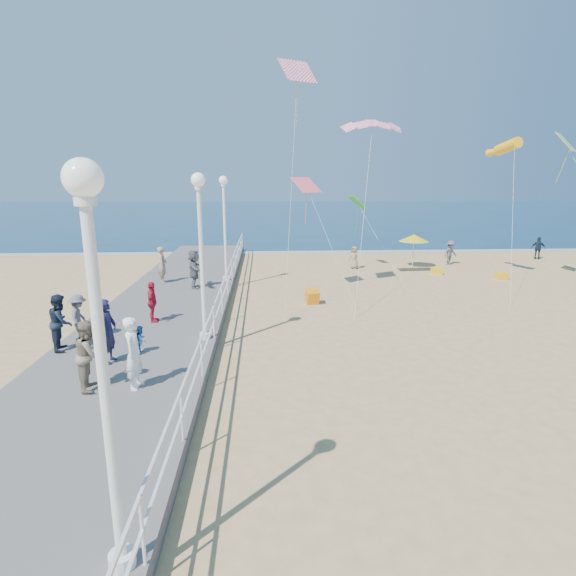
{
  "coord_description": "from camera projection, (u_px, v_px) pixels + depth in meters",
  "views": [
    {
      "loc": [
        -3.39,
        -14.15,
        5.47
      ],
      "look_at": [
        -2.5,
        2.0,
        1.6
      ],
      "focal_mm": 28.0,
      "sensor_mm": 36.0,
      "label": 1
    }
  ],
  "objects": [
    {
      "name": "spectator_6",
      "position": [
        162.0,
        265.0,
        22.8
      ],
      "size": [
        0.49,
        0.7,
        1.84
      ],
      "primitive_type": "imported",
      "rotation": [
        0.0,
        0.0,
        1.65
      ],
      "color": "gray",
      "rests_on": "boardwalk"
    },
    {
      "name": "kite_diamond_green",
      "position": [
        357.0,
        203.0,
        27.79
      ],
      "size": [
        1.19,
        1.42,
        0.82
      ],
      "primitive_type": "cube",
      "rotation": [
        0.68,
        0.0,
        1.72
      ],
      "color": "green"
    },
    {
      "name": "spectator_0",
      "position": [
        108.0,
        331.0,
        12.68
      ],
      "size": [
        0.47,
        0.7,
        1.87
      ],
      "primitive_type": "imported",
      "rotation": [
        0.0,
        0.0,
        1.54
      ],
      "color": "#1A1A3A",
      "rests_on": "boardwalk"
    },
    {
      "name": "lamp_post_far",
      "position": [
        224.0,
        217.0,
        22.79
      ],
      "size": [
        0.44,
        0.44,
        5.32
      ],
      "color": "white",
      "rests_on": "boardwalk"
    },
    {
      "name": "boardwalk",
      "position": [
        140.0,
        345.0,
        14.74
      ],
      "size": [
        5.0,
        44.0,
        0.4
      ],
      "primitive_type": "cube",
      "color": "slate",
      "rests_on": "ground"
    },
    {
      "name": "lamp_post_mid",
      "position": [
        201.0,
        240.0,
        14.05
      ],
      "size": [
        0.44,
        0.44,
        5.32
      ],
      "color": "white",
      "rests_on": "boardwalk"
    },
    {
      "name": "ocean",
      "position": [
        282.0,
        213.0,
        78.31
      ],
      "size": [
        160.0,
        90.0,
        0.05
      ],
      "primitive_type": "cube",
      "color": "#0C2C4A",
      "rests_on": "ground"
    },
    {
      "name": "beach_walker_b",
      "position": [
        538.0,
        248.0,
        31.95
      ],
      "size": [
        0.99,
        0.83,
        1.59
      ],
      "primitive_type": "imported",
      "rotation": [
        0.0,
        0.0,
        2.57
      ],
      "color": "#172334",
      "rests_on": "ground"
    },
    {
      "name": "spectator_5",
      "position": [
        194.0,
        269.0,
        21.62
      ],
      "size": [
        0.85,
        1.79,
        1.86
      ],
      "primitive_type": "imported",
      "rotation": [
        0.0,
        0.0,
        1.75
      ],
      "color": "slate",
      "rests_on": "boardwalk"
    },
    {
      "name": "woman_holding_toddler",
      "position": [
        134.0,
        353.0,
        11.09
      ],
      "size": [
        0.53,
        0.73,
        1.85
      ],
      "primitive_type": "imported",
      "rotation": [
        0.0,
        0.0,
        1.44
      ],
      "color": "white",
      "rests_on": "boardwalk"
    },
    {
      "name": "beach_chair_left",
      "position": [
        502.0,
        276.0,
        25.51
      ],
      "size": [
        0.55,
        0.55,
        0.4
      ],
      "primitive_type": "cube",
      "color": "gold",
      "rests_on": "ground"
    },
    {
      "name": "kite_parafoil",
      "position": [
        372.0,
        123.0,
        21.64
      ],
      "size": [
        2.95,
        0.94,
        0.65
      ],
      "primitive_type": null,
      "rotation": [
        0.44,
        0.0,
        0.0
      ],
      "color": "#EC1B5C"
    },
    {
      "name": "railing",
      "position": [
        213.0,
        314.0,
        14.63
      ],
      "size": [
        0.05,
        42.0,
        0.55
      ],
      "color": "white",
      "rests_on": "boardwalk"
    },
    {
      "name": "surf_line",
      "position": [
        307.0,
        252.0,
        35.09
      ],
      "size": [
        160.0,
        1.2,
        0.04
      ],
      "primitive_type": "cube",
      "color": "silver",
      "rests_on": "ground"
    },
    {
      "name": "beach_umbrella",
      "position": [
        414.0,
        238.0,
        28.65
      ],
      "size": [
        1.9,
        1.9,
        2.14
      ],
      "color": "white",
      "rests_on": "ground"
    },
    {
      "name": "kite_diamond_multi",
      "position": [
        566.0,
        142.0,
        22.61
      ],
      "size": [
        1.55,
        1.57,
        0.98
      ],
      "primitive_type": "cube",
      "rotation": [
        0.83,
        0.0,
        0.8
      ],
      "color": "#1AA7E3"
    },
    {
      "name": "spectator_7",
      "position": [
        61.0,
        322.0,
        13.68
      ],
      "size": [
        0.84,
        0.98,
        1.75
      ],
      "primitive_type": "imported",
      "rotation": [
        0.0,
        0.0,
        1.81
      ],
      "color": "#172133",
      "rests_on": "boardwalk"
    },
    {
      "name": "box_kite",
      "position": [
        312.0,
        298.0,
        20.38
      ],
      "size": [
        0.66,
        0.79,
        0.74
      ],
      "primitive_type": "cube",
      "rotation": [
        0.31,
        0.0,
        0.16
      ],
      "color": "#E2520D",
      "rests_on": "ground"
    },
    {
      "name": "spectator_3",
      "position": [
        152.0,
        302.0,
        16.4
      ],
      "size": [
        0.42,
        0.9,
        1.5
      ],
      "primitive_type": "imported",
      "rotation": [
        0.0,
        0.0,
        1.63
      ],
      "color": "#BC1733",
      "rests_on": "boardwalk"
    },
    {
      "name": "kite_windsock",
      "position": [
        508.0,
        147.0,
        23.21
      ],
      "size": [
        1.0,
        2.64,
        1.07
      ],
      "primitive_type": "cylinder",
      "rotation": [
        1.36,
        0.0,
        0.17
      ],
      "color": "yellow"
    },
    {
      "name": "kite_diamond_pink",
      "position": [
        306.0,
        185.0,
        21.25
      ],
      "size": [
        1.54,
        1.49,
        0.72
      ],
      "primitive_type": "cube",
      "rotation": [
        0.63,
        0.0,
        0.63
      ],
      "color": "#FD5D67"
    },
    {
      "name": "kite_diamond_redwhite",
      "position": [
        298.0,
        71.0,
        18.54
      ],
      "size": [
        1.67,
        1.47,
        1.02
      ],
      "primitive_type": "cube",
      "rotation": [
        0.82,
        0.0,
        0.44
      ],
      "color": "#DD1A45"
    },
    {
      "name": "toddler_held",
      "position": [
        141.0,
        340.0,
        11.18
      ],
      "size": [
        0.32,
        0.38,
        0.72
      ],
      "primitive_type": "imported",
      "rotation": [
        0.0,
        0.0,
        1.44
      ],
      "color": "#3162BA",
      "rests_on": "boardwalk"
    },
    {
      "name": "beach_walker_c",
      "position": [
        354.0,
        258.0,
        28.49
      ],
      "size": [
        0.81,
        0.83,
        1.44
      ],
      "primitive_type": "imported",
      "rotation": [
        0.0,
        0.0,
        -0.85
      ],
      "color": "gray",
      "rests_on": "ground"
    },
    {
      "name": "ground",
      "position": [
        365.0,
        347.0,
        15.19
      ],
      "size": [
        160.0,
        160.0,
        0.0
      ],
      "primitive_type": "plane",
      "color": "tan",
      "rests_on": "ground"
    },
    {
      "name": "beach_chair_right",
      "position": [
        437.0,
        271.0,
        26.91
      ],
      "size": [
        0.55,
        0.55,
        0.4
      ],
      "primitive_type": "cube",
      "color": "yellow",
      "rests_on": "ground"
    },
    {
      "name": "beach_walker_a",
      "position": [
        450.0,
        253.0,
        29.83
      ],
      "size": [
        1.2,
        1.0,
        1.62
      ],
      "primitive_type": "imported",
      "rotation": [
        0.0,
        0.0,
        0.46
      ],
      "color": "#55565A",
      "rests_on": "ground"
    },
    {
      "name": "spectator_2",
      "position": [
        79.0,
        317.0,
        14.58
      ],
      "size": [
        0.69,
        1.04,
        1.51
      ],
      "primitive_type": "imported",
      "rotation": [
        0.0,
        0.0,
        1.72
      ],
      "color": "slate",
      "rests_on": "boardwalk"
    },
    {
      "name": "lamp_post_near",
      "position": [
        99.0,
        338.0,
        5.31
      ],
      "size": [
        0.44,
        0.44,
        5.32
      ],
      "color": "white",
      "rests_on": "boardwalk"
    },
    {
      "name": "spectator_1",
      "position": [
        89.0,
        355.0,
        11.08
      ],
      "size": [
        0.83,
        0.98,
        1.77
      ],
      "primitive_type": "imported",
      "rotation": [
        0.0,
        0.0,
        1.77
      ],
      "color": "#86755C",
      "rests_on": "boardwalk"
    }
  ]
}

